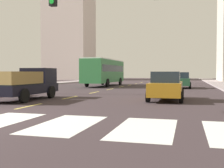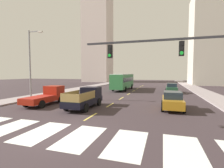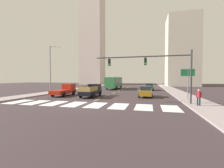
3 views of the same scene
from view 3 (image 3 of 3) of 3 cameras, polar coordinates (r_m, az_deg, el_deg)
name	(u,v)px [view 3 (image 3 of 3)]	position (r m, az deg, el deg)	size (l,w,h in m)	color
ground_plane	(85,105)	(17.17, -10.01, -7.60)	(160.00, 160.00, 0.00)	#362B2F
sidewalk_right	(176,92)	(34.06, 23.00, -2.82)	(3.38, 110.00, 0.15)	gray
sidewalk_left	(68,90)	(38.69, -16.04, -2.17)	(3.38, 110.00, 0.15)	gray
crosswalk_stripe_0	(19,102)	(22.25, -31.56, -5.66)	(1.73, 3.53, 0.01)	silver
crosswalk_stripe_1	(36,102)	(20.54, -26.54, -6.19)	(1.73, 3.53, 0.01)	silver
crosswalk_stripe_2	(55,103)	(19.01, -20.65, -6.76)	(1.73, 3.53, 0.01)	silver
crosswalk_stripe_3	(75,104)	(17.71, -13.80, -7.32)	(1.73, 3.53, 0.01)	silver
crosswalk_stripe_4	(96,105)	(16.71, -5.99, -7.84)	(1.73, 3.53, 0.01)	silver
crosswalk_stripe_5	(119,106)	(16.04, 2.66, -8.24)	(1.73, 3.53, 0.01)	silver
crosswalk_stripe_6	(144,107)	(15.77, 11.85, -8.47)	(1.73, 3.53, 0.01)	silver
crosswalk_stripe_7	(171,108)	(15.89, 21.14, -8.48)	(1.73, 3.53, 0.01)	silver
lane_dash_0	(97,100)	(20.85, -5.57, -5.86)	(0.16, 2.40, 0.01)	#D9C24E
lane_dash_1	(107,96)	(25.59, -1.86, -4.38)	(0.16, 2.40, 0.01)	#D9C24E
lane_dash_2	(114,93)	(30.41, 0.67, -3.36)	(0.16, 2.40, 0.01)	#D9C24E
lane_dash_3	(119,91)	(35.28, 2.51, -2.61)	(0.16, 2.40, 0.01)	#D9C24E
lane_dash_4	(122,89)	(40.18, 3.89, -2.04)	(0.16, 2.40, 0.01)	#D9C24E
lane_dash_5	(125,88)	(45.11, 4.97, -1.60)	(0.16, 2.40, 0.01)	#D9C24E
lane_dash_6	(128,87)	(50.05, 5.84, -1.24)	(0.16, 2.40, 0.01)	#D9C24E
lane_dash_7	(129,87)	(55.00, 6.56, -0.95)	(0.16, 2.40, 0.01)	#D9C24E
pickup_stakebed	(92,91)	(24.38, -7.56, -2.52)	(2.18, 5.20, 1.96)	black
pickup_dark	(65,90)	(26.83, -17.14, -2.21)	(2.18, 5.20, 1.96)	#9D1F10
city_bus	(114,82)	(41.91, 0.83, 0.80)	(2.72, 10.80, 3.32)	#2E743E
sedan_far	(146,91)	(24.29, 12.47, -2.75)	(2.02, 4.40, 1.72)	#A26E18
sedan_mid	(149,87)	(38.37, 13.82, -1.01)	(2.02, 4.40, 1.72)	#214A2F
traffic_signal_gantry	(157,66)	(18.08, 16.42, 6.40)	(10.86, 0.27, 6.00)	#2D2D33
direction_sign_green	(188,77)	(22.12, 26.52, 2.26)	(1.70, 0.12, 4.20)	slate
streetlight_left	(51,67)	(31.03, -21.90, 5.78)	(2.20, 0.28, 9.00)	gray
pedestrian_waiting	(199,96)	(17.66, 29.73, -3.92)	(0.53, 0.34, 1.64)	#192131
tower_tall_centre	(92,22)	(80.57, -7.39, 21.98)	(10.55, 8.97, 60.70)	beige
block_mid_left	(182,52)	(65.37, 24.66, 10.96)	(11.15, 10.95, 26.40)	#B6AEA0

